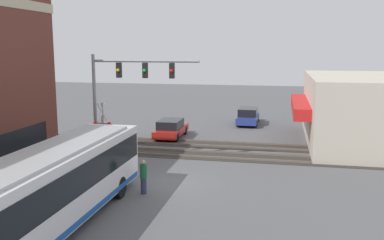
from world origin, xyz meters
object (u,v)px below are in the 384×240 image
object	(u,v)px
parked_car_red	(171,129)
pedestrian_near_bus	(143,177)
crossing_signal	(102,124)
parked_car_blue	(248,117)
city_bus	(51,187)

from	to	relation	value
parked_car_red	pedestrian_near_bus	xyz separation A→B (m)	(-12.93, -2.05, 0.18)
crossing_signal	parked_car_blue	xyz separation A→B (m)	(14.71, -7.75, -1.59)
parked_car_blue	pedestrian_near_bus	distance (m)	20.40
pedestrian_near_bus	crossing_signal	bearing A→B (deg)	39.10
parked_car_red	parked_car_blue	xyz separation A→B (m)	(7.19, -5.40, 0.05)
parked_car_blue	pedestrian_near_bus	size ratio (longest dim) A/B	2.90
parked_car_red	crossing_signal	bearing A→B (deg)	162.67
crossing_signal	parked_car_red	world-z (taller)	crossing_signal
parked_car_red	parked_car_blue	bearing A→B (deg)	-36.89
crossing_signal	parked_car_blue	size ratio (longest dim) A/B	0.79
city_bus	crossing_signal	size ratio (longest dim) A/B	3.24
parked_car_blue	pedestrian_near_bus	world-z (taller)	pedestrian_near_bus
crossing_signal	parked_car_blue	bearing A→B (deg)	-27.77
parked_car_blue	parked_car_red	bearing A→B (deg)	143.11
city_bus	parked_car_blue	distance (m)	25.45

